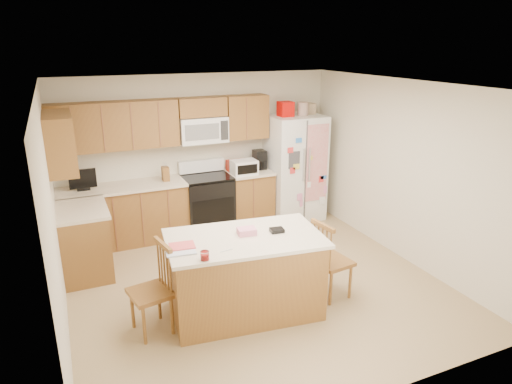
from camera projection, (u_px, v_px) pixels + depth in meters
name	position (u px, v px, depth m)	size (l,w,h in m)	color
ground	(255.00, 283.00, 5.90)	(4.50, 4.50, 0.00)	tan
room_shell	(255.00, 176.00, 5.45)	(4.60, 4.60, 2.52)	beige
cabinetry	(146.00, 186.00, 6.80)	(3.36, 1.56, 2.15)	brown
stove	(207.00, 202.00, 7.44)	(0.76, 0.65, 1.13)	black
refrigerator	(295.00, 167.00, 7.84)	(0.90, 0.79, 2.04)	white
island	(245.00, 274.00, 5.15)	(1.81, 1.19, 1.02)	brown
windsor_chair_left	(153.00, 291.00, 4.80)	(0.48, 0.50, 1.00)	brown
windsor_chair_back	(231.00, 256.00, 5.67)	(0.48, 0.46, 0.93)	brown
windsor_chair_right	(331.00, 261.00, 5.47)	(0.46, 0.47, 0.98)	brown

